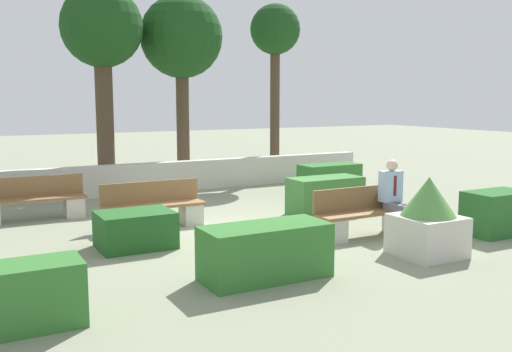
# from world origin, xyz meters

# --- Properties ---
(ground_plane) EXTENTS (60.00, 60.00, 0.00)m
(ground_plane) POSITION_xyz_m (0.00, 0.00, 0.00)
(ground_plane) COLOR gray
(perimeter_wall) EXTENTS (12.05, 0.30, 0.76)m
(perimeter_wall) POSITION_xyz_m (0.00, 4.78, 0.38)
(perimeter_wall) COLOR beige
(perimeter_wall) RESTS_ON ground_plane
(bench_front) EXTENTS (1.87, 0.48, 0.84)m
(bench_front) POSITION_xyz_m (1.61, -1.37, 0.32)
(bench_front) COLOR brown
(bench_front) RESTS_ON ground_plane
(bench_left_side) EXTENTS (1.89, 0.48, 0.84)m
(bench_left_side) POSITION_xyz_m (-1.39, 1.00, 0.32)
(bench_left_side) COLOR brown
(bench_left_side) RESTS_ON ground_plane
(bench_right_side) EXTENTS (2.02, 0.49, 0.84)m
(bench_right_side) POSITION_xyz_m (-3.28, 2.75, 0.33)
(bench_right_side) COLOR brown
(bench_right_side) RESTS_ON ground_plane
(person_seated_man) EXTENTS (0.38, 0.64, 1.31)m
(person_seated_man) POSITION_xyz_m (2.16, -1.51, 0.72)
(person_seated_man) COLOR slate
(person_seated_man) RESTS_ON ground_plane
(hedge_block_near_left) EXTENTS (1.15, 0.69, 0.76)m
(hedge_block_near_left) POSITION_xyz_m (3.74, -2.36, 0.38)
(hedge_block_near_left) COLOR #286028
(hedge_block_near_left) RESTS_ON ground_plane
(hedge_block_near_right) EXTENTS (1.52, 0.72, 0.76)m
(hedge_block_near_right) POSITION_xyz_m (2.13, 0.55, 0.38)
(hedge_block_near_right) COLOR #3D7A38
(hedge_block_near_right) RESTS_ON ground_plane
(hedge_block_mid_left) EXTENTS (1.55, 0.70, 0.71)m
(hedge_block_mid_left) POSITION_xyz_m (3.81, 2.74, 0.36)
(hedge_block_mid_left) COLOR #33702D
(hedge_block_mid_left) RESTS_ON ground_plane
(hedge_block_mid_right) EXTENTS (1.70, 0.74, 0.73)m
(hedge_block_mid_right) POSITION_xyz_m (-1.04, -2.60, 0.36)
(hedge_block_mid_right) COLOR #33702D
(hedge_block_mid_right) RESTS_ON ground_plane
(hedge_block_far_left) EXTENTS (1.17, 0.88, 0.58)m
(hedge_block_far_left) POSITION_xyz_m (-2.10, -0.23, 0.29)
(hedge_block_far_left) COLOR #235623
(hedge_block_far_left) RESTS_ON ground_plane
(hedge_block_far_right) EXTENTS (1.12, 0.62, 0.69)m
(hedge_block_far_right) POSITION_xyz_m (-4.02, -2.85, 0.34)
(hedge_block_far_right) COLOR #33702D
(hedge_block_far_right) RESTS_ON ground_plane
(planter_corner_left) EXTENTS (0.91, 0.91, 1.21)m
(planter_corner_left) POSITION_xyz_m (1.66, -2.79, 0.58)
(planter_corner_left) COLOR beige
(planter_corner_left) RESTS_ON ground_plane
(suitcase) EXTENTS (0.42, 0.21, 0.76)m
(suitcase) POSITION_xyz_m (2.96, -1.47, 0.28)
(suitcase) COLOR #282D42
(suitcase) RESTS_ON ground_plane
(tree_center_left) EXTENTS (2.03, 2.03, 5.15)m
(tree_center_left) POSITION_xyz_m (-1.15, 5.53, 3.96)
(tree_center_left) COLOR #473828
(tree_center_left) RESTS_ON ground_plane
(tree_center_right) EXTENTS (2.22, 2.22, 5.12)m
(tree_center_right) POSITION_xyz_m (1.04, 5.77, 3.93)
(tree_center_right) COLOR #473828
(tree_center_right) RESTS_ON ground_plane
(tree_rightmost) EXTENTS (1.46, 1.46, 5.09)m
(tree_rightmost) POSITION_xyz_m (3.94, 5.74, 4.14)
(tree_rightmost) COLOR #473828
(tree_rightmost) RESTS_ON ground_plane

